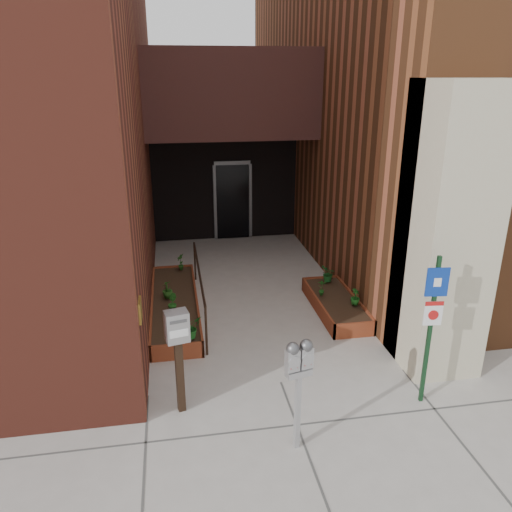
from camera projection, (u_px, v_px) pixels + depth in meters
name	position (u px, v px, depth m)	size (l,w,h in m)	color
ground	(281.00, 382.00, 7.65)	(80.00, 80.00, 0.00)	#9E9991
architecture	(217.00, 50.00, 12.27)	(20.00, 14.60, 10.00)	maroon
planter_left	(175.00, 306.00, 9.85)	(0.90, 3.60, 0.30)	maroon
planter_right	(336.00, 305.00, 9.89)	(0.80, 2.20, 0.30)	maroon
handrail	(199.00, 277.00, 9.67)	(0.04, 3.34, 0.90)	black
parking_meter	(299.00, 367.00, 5.93)	(0.35, 0.20, 1.53)	#AAAAAC
sign_post	(432.00, 316.00, 6.74)	(0.30, 0.09, 2.23)	#13341B
payment_dropbox	(178.00, 341.00, 6.65)	(0.34, 0.29, 1.53)	black
shrub_left_a	(191.00, 327.00, 8.29)	(0.34, 0.34, 0.38)	#175318
shrub_left_b	(172.00, 303.00, 9.17)	(0.20, 0.20, 0.36)	#1D5919
shrub_left_c	(167.00, 289.00, 9.77)	(0.20, 0.20, 0.35)	#215117
shrub_left_d	(181.00, 262.00, 11.15)	(0.20, 0.20, 0.38)	#215618
shrub_right_a	(355.00, 297.00, 9.48)	(0.18, 0.18, 0.32)	#1A5B1A
shrub_right_b	(322.00, 287.00, 9.88)	(0.17, 0.17, 0.33)	#1C5A19
shrub_right_c	(328.00, 274.00, 10.52)	(0.31, 0.31, 0.35)	#1A5B1F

